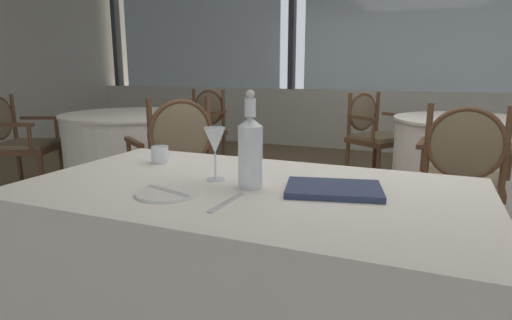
{
  "coord_description": "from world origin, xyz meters",
  "views": [
    {
      "loc": [
        0.36,
        -2.48,
        1.15
      ],
      "look_at": [
        -0.17,
        -1.19,
        0.85
      ],
      "focal_mm": 29.56,
      "sensor_mm": 36.0,
      "label": 1
    }
  ],
  "objects": [
    {
      "name": "foreground_table",
      "position": [
        -0.19,
        -1.23,
        0.38
      ],
      "size": [
        1.54,
        0.86,
        0.76
      ],
      "color": "white",
      "rests_on": "ground_plane"
    },
    {
      "name": "dining_chair_1_2",
      "position": [
        -3.03,
        0.12,
        0.55
      ],
      "size": [
        0.61,
        0.64,
        0.92
      ],
      "rotation": [
        0.0,
        0.0,
        12.98
      ],
      "color": "brown",
      "rests_on": "ground_plane"
    },
    {
      "name": "dining_chair_1_0",
      "position": [
        -1.23,
        -0.09,
        0.56
      ],
      "size": [
        0.64,
        0.66,
        0.97
      ],
      "rotation": [
        0.0,
        0.0,
        8.79
      ],
      "color": "brown",
      "rests_on": "ground_plane"
    },
    {
      "name": "ground_plane",
      "position": [
        0.0,
        0.0,
        0.0
      ],
      "size": [
        13.29,
        13.29,
        0.0
      ],
      "primitive_type": "plane",
      "color": "#756047"
    },
    {
      "name": "dining_chair_0_0",
      "position": [
        -0.17,
        1.82,
        0.55
      ],
      "size": [
        0.64,
        0.66,
        0.92
      ],
      "rotation": [
        0.0,
        0.0,
        5.68
      ],
      "color": "brown",
      "rests_on": "ground_plane"
    },
    {
      "name": "wine_glass",
      "position": [
        -0.33,
        -1.2,
        0.9
      ],
      "size": [
        0.08,
        0.08,
        0.19
      ],
      "color": "white",
      "rests_on": "foreground_table"
    },
    {
      "name": "water_tumbler",
      "position": [
        -0.67,
        -1.04,
        0.8
      ],
      "size": [
        0.07,
        0.07,
        0.07
      ],
      "primitive_type": "cylinder",
      "color": "white",
      "rests_on": "foreground_table"
    },
    {
      "name": "menu_book",
      "position": [
        0.09,
        -1.19,
        0.77
      ],
      "size": [
        0.34,
        0.27,
        0.02
      ],
      "primitive_type": "cube",
      "rotation": [
        0.0,
        0.0,
        0.23
      ],
      "color": "#2D3856",
      "rests_on": "foreground_table"
    },
    {
      "name": "dinner_fork",
      "position": [
        -0.17,
        -1.42,
        0.76
      ],
      "size": [
        0.03,
        0.2,
        0.0
      ],
      "primitive_type": "cube",
      "rotation": [
        0.0,
        0.0,
        1.52
      ],
      "color": "silver",
      "rests_on": "foreground_table"
    },
    {
      "name": "water_bottle",
      "position": [
        -0.18,
        -1.24,
        0.89
      ],
      "size": [
        0.08,
        0.08,
        0.32
      ],
      "color": "white",
      "rests_on": "foreground_table"
    },
    {
      "name": "butter_knife",
      "position": [
        -0.38,
        -1.41,
        0.77
      ],
      "size": [
        0.19,
        0.07,
        0.0
      ],
      "primitive_type": "cube",
      "rotation": [
        0.0,
        0.0,
        -0.29
      ],
      "color": "silver",
      "rests_on": "foreground_table"
    },
    {
      "name": "side_plate",
      "position": [
        -0.38,
        -1.41,
        0.77
      ],
      "size": [
        0.2,
        0.2,
        0.01
      ],
      "primitive_type": "cylinder",
      "color": "white",
      "rests_on": "foreground_table"
    },
    {
      "name": "background_table_0",
      "position": [
        0.65,
        1.25,
        0.38
      ],
      "size": [
        1.16,
        1.16,
        0.76
      ],
      "color": "white",
      "rests_on": "ground_plane"
    },
    {
      "name": "background_table_1",
      "position": [
        -2.08,
        0.54,
        0.38
      ],
      "size": [
        1.23,
        1.23,
        0.76
      ],
      "color": "white",
      "rests_on": "ground_plane"
    },
    {
      "name": "dining_chair_1_1",
      "position": [
        -1.96,
        1.57,
        0.55
      ],
      "size": [
        0.57,
        0.51,
        0.92
      ],
      "rotation": [
        0.0,
        0.0,
        10.88
      ],
      "color": "brown",
      "rests_on": "ground_plane"
    },
    {
      "name": "dining_chair_0_1",
      "position": [
        0.57,
        0.25,
        0.56
      ],
      "size": [
        0.56,
        0.5,
        0.95
      ],
      "rotation": [
        0.0,
        0.0,
        7.77
      ],
      "color": "brown",
      "rests_on": "ground_plane"
    },
    {
      "name": "window_wall_far",
      "position": [
        0.0,
        3.62,
        1.17
      ],
      "size": [
        10.23,
        0.14,
        2.95
      ],
      "color": "beige",
      "rests_on": "ground_plane"
    }
  ]
}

